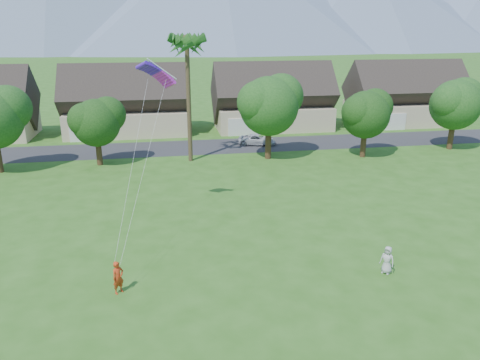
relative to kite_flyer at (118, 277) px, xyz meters
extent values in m
plane|color=#2D6019|center=(7.34, -4.04, -0.88)|extent=(500.00, 500.00, 0.00)
cube|color=#2D2D30|center=(7.34, 29.96, -0.88)|extent=(90.00, 7.00, 0.01)
imported|color=red|center=(0.00, 0.00, 0.00)|extent=(0.77, 0.74, 1.77)
imported|color=#B8B8B4|center=(14.54, -0.39, -0.08)|extent=(0.91, 0.93, 1.61)
imported|color=silver|center=(13.42, 29.96, -0.28)|extent=(4.72, 3.05, 1.21)
cone|color=slate|center=(127.34, 255.96, 24.12)|extent=(200.00, 200.00, 50.00)
cube|color=beige|center=(-1.66, 38.96, 0.62)|extent=(15.00, 8.00, 3.00)
cube|color=#382D28|center=(-1.66, 38.96, 3.90)|extent=(15.75, 8.15, 8.15)
cube|color=silver|center=(-5.86, 34.90, 0.22)|extent=(4.80, 0.12, 2.20)
cube|color=beige|center=(17.34, 38.96, 0.62)|extent=(15.00, 8.00, 3.00)
cube|color=#382D28|center=(17.34, 38.96, 3.90)|extent=(15.75, 8.15, 8.15)
cube|color=silver|center=(13.14, 34.90, 0.22)|extent=(4.80, 0.12, 2.20)
cube|color=beige|center=(36.34, 38.96, 0.62)|extent=(15.00, 8.00, 3.00)
cube|color=#382D28|center=(36.34, 38.96, 3.90)|extent=(15.75, 8.15, 8.15)
cube|color=silver|center=(32.14, 34.90, 0.22)|extent=(4.80, 0.12, 2.20)
cylinder|color=#47301C|center=(-3.66, 24.46, 0.20)|extent=(0.56, 0.56, 2.18)
sphere|color=#214916|center=(-3.66, 24.46, 3.33)|extent=(4.62, 4.62, 4.62)
cylinder|color=#47301C|center=(13.34, 23.96, 0.52)|extent=(0.62, 0.62, 2.82)
sphere|color=#214916|center=(13.34, 23.96, 4.57)|extent=(5.98, 5.98, 5.98)
cylinder|color=#47301C|center=(23.34, 22.96, 0.27)|extent=(0.58, 0.58, 2.30)
sphere|color=#214916|center=(23.34, 22.96, 3.58)|extent=(4.90, 4.90, 4.90)
cylinder|color=#47301C|center=(34.34, 24.46, 0.40)|extent=(0.60, 0.60, 2.56)
sphere|color=#214916|center=(34.34, 24.46, 4.08)|extent=(5.44, 5.44, 5.44)
cylinder|color=#4C3D26|center=(5.34, 24.46, 5.12)|extent=(0.44, 0.44, 12.00)
sphere|color=#286021|center=(5.34, 24.46, 11.42)|extent=(3.00, 3.00, 3.00)
cube|color=#4B1AC3|center=(1.83, 9.80, 9.36)|extent=(1.60, 1.48, 0.50)
cube|color=#D427C5|center=(3.12, 9.80, 9.36)|extent=(1.60, 1.48, 0.50)
camera|label=1|loc=(2.63, -21.89, 12.22)|focal=35.00mm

